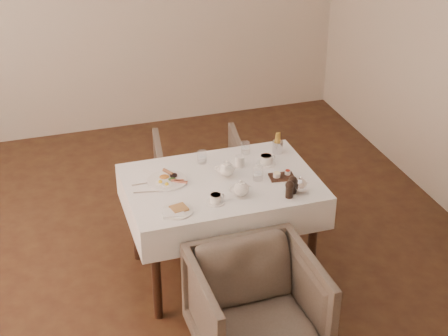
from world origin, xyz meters
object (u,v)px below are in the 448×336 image
armchair_near (256,309)px  armchair_far (199,175)px  teapot_centre (227,168)px  breakfast_plate (167,180)px  table (221,196)px

armchair_near → armchair_far: armchair_near is taller
armchair_near → teapot_centre: teapot_centre is taller
breakfast_plate → teapot_centre: 0.41m
table → teapot_centre: (0.05, 0.05, 0.18)m
table → armchair_far: 0.91m
armchair_far → teapot_centre: (-0.03, -0.80, 0.50)m
breakfast_plate → teapot_centre: bearing=-10.4°
armchair_near → teapot_centre: size_ratio=4.98×
armchair_far → breakfast_plate: 0.97m
armchair_near → breakfast_plate: (-0.30, 0.94, 0.43)m
breakfast_plate → teapot_centre: teapot_centre is taller
table → teapot_centre: size_ratio=8.58×
armchair_near → breakfast_plate: size_ratio=2.76×
armchair_near → teapot_centre: 1.01m
armchair_near → armchair_far: 1.69m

